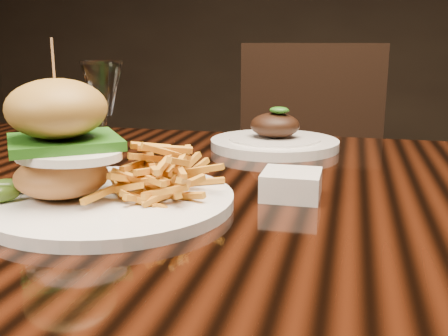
% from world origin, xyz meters
% --- Properties ---
extents(dining_table, '(1.60, 0.90, 0.75)m').
position_xyz_m(dining_table, '(0.00, 0.00, 0.67)').
color(dining_table, black).
rests_on(dining_table, ground).
extents(burger_plate, '(0.32, 0.32, 0.21)m').
position_xyz_m(burger_plate, '(-0.18, -0.13, 0.80)').
color(burger_plate, silver).
rests_on(burger_plate, dining_table).
extents(ramekin, '(0.10, 0.10, 0.04)m').
position_xyz_m(ramekin, '(0.05, -0.04, 0.77)').
color(ramekin, silver).
rests_on(ramekin, dining_table).
extents(wine_glass, '(0.07, 0.07, 0.18)m').
position_xyz_m(wine_glass, '(-0.24, 0.02, 0.88)').
color(wine_glass, white).
rests_on(wine_glass, dining_table).
extents(water_tumbler, '(0.06, 0.06, 0.09)m').
position_xyz_m(water_tumbler, '(-0.36, 0.10, 0.79)').
color(water_tumbler, white).
rests_on(water_tumbler, dining_table).
extents(far_dish, '(0.25, 0.25, 0.08)m').
position_xyz_m(far_dish, '(-0.02, 0.29, 0.77)').
color(far_dish, silver).
rests_on(far_dish, dining_table).
extents(chair_far, '(0.50, 0.50, 0.95)m').
position_xyz_m(chair_far, '(0.01, 0.89, 0.54)').
color(chair_far, black).
rests_on(chair_far, ground).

